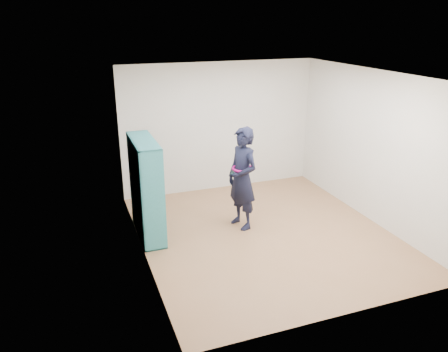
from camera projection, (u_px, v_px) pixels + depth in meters
name	position (u px, v px, depth m)	size (l,w,h in m)	color
floor	(265.00, 234.00, 7.28)	(4.50, 4.50, 0.00)	#976944
ceiling	(270.00, 75.00, 6.39)	(4.50, 4.50, 0.00)	white
wall_left	(140.00, 174.00, 6.19)	(0.02, 4.50, 2.60)	silver
wall_right	(373.00, 147.00, 7.48)	(0.02, 4.50, 2.60)	silver
wall_back	(219.00, 127.00, 8.82)	(4.00, 0.02, 2.60)	silver
wall_front	(354.00, 218.00, 4.85)	(4.00, 0.02, 2.60)	silver
bookshelf	(145.00, 190.00, 6.99)	(0.35, 1.21, 1.62)	teal
person	(242.00, 178.00, 7.26)	(0.57, 0.72, 1.74)	black
smartphone	(233.00, 172.00, 7.20)	(0.06, 0.11, 0.14)	silver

